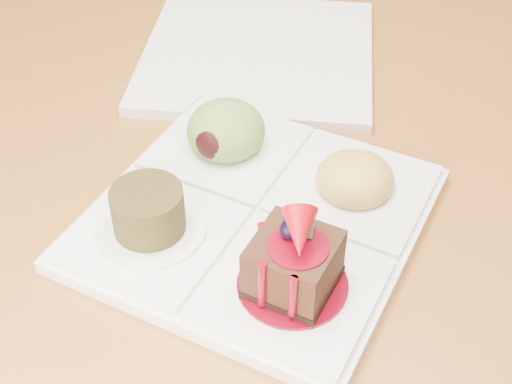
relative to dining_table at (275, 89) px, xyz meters
The scene contains 3 objects.
dining_table is the anchor object (origin of this frame).
sampler_plate 0.31m from the dining_table, 65.91° to the right, with size 0.26×0.26×0.10m.
second_plate 0.09m from the dining_table, 86.94° to the right, with size 0.24×0.24×0.01m, color white.
Camera 1 is at (0.32, -0.64, 1.16)m, focal length 50.00 mm.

